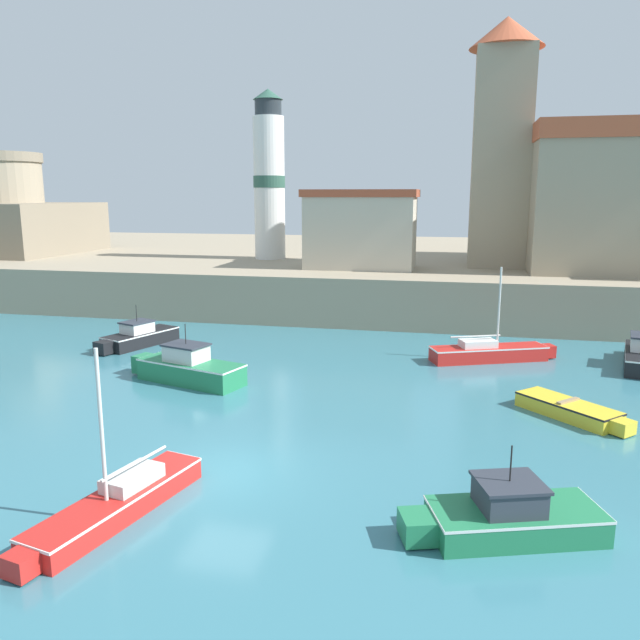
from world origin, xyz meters
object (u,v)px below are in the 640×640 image
object	(u,v)px
dinghy_yellow_0	(571,409)
sailboat_red_6	(490,352)
fortress	(7,219)
harbor_shed_near_wharf	(361,229)
sailboat_red_5	(117,502)
motorboat_green_8	(188,368)
church	(582,189)
lighthouse	(269,178)
motorboat_green_3	(508,516)
motorboat_black_1	(138,337)

from	to	relation	value
dinghy_yellow_0	sailboat_red_6	world-z (taller)	sailboat_red_6
fortress	harbor_shed_near_wharf	distance (m)	32.41
sailboat_red_5	harbor_shed_near_wharf	bearing A→B (deg)	86.63
dinghy_yellow_0	motorboat_green_8	world-z (taller)	motorboat_green_8
dinghy_yellow_0	fortress	xyz separation A→B (m)	(-42.89, 24.42, 5.70)
dinghy_yellow_0	motorboat_green_8	xyz separation A→B (m)	(-15.76, 1.17, 0.32)
sailboat_red_6	motorboat_green_8	distance (m)	14.73
church	lighthouse	size ratio (longest dim) A/B	1.29
motorboat_green_3	fortress	xyz separation A→B (m)	(-40.00, 33.40, 5.51)
motorboat_green_3	motorboat_green_8	size ratio (longest dim) A/B	0.88
sailboat_red_5	church	xyz separation A→B (m)	(16.70, 34.65, 8.13)
fortress	lighthouse	size ratio (longest dim) A/B	0.96
sailboat_red_6	sailboat_red_5	bearing A→B (deg)	-119.36
motorboat_green_8	church	xyz separation A→B (m)	(19.83, 23.31, 7.88)
dinghy_yellow_0	motorboat_green_3	size ratio (longest dim) A/B	0.76
motorboat_black_1	motorboat_green_3	world-z (taller)	motorboat_green_3
sailboat_red_6	fortress	size ratio (longest dim) A/B	0.51
dinghy_yellow_0	church	distance (m)	26.13
motorboat_green_3	church	size ratio (longest dim) A/B	0.31
sailboat_red_6	motorboat_green_8	bearing A→B (deg)	-153.60
sailboat_red_5	church	distance (m)	39.32
church	fortress	size ratio (longest dim) A/B	1.35
harbor_shed_near_wharf	church	bearing A→B (deg)	19.18
fortress	lighthouse	world-z (taller)	lighthouse
dinghy_yellow_0	harbor_shed_near_wharf	xyz separation A→B (m)	(-10.89, 19.27, 5.51)
motorboat_green_8	lighthouse	bearing A→B (deg)	97.75
church	lighthouse	xyz separation A→B (m)	(-22.97, -0.28, 0.85)
motorboat_black_1	motorboat_green_8	distance (m)	7.86
motorboat_black_1	sailboat_red_5	xyz separation A→B (m)	(8.58, -17.01, -0.12)
motorboat_green_8	church	world-z (taller)	church
motorboat_green_3	harbor_shed_near_wharf	size ratio (longest dim) A/B	0.66
motorboat_green_3	church	world-z (taller)	church
motorboat_green_3	sailboat_red_5	bearing A→B (deg)	-172.99
sailboat_red_6	lighthouse	size ratio (longest dim) A/B	0.49
motorboat_green_3	sailboat_red_6	distance (m)	16.70
dinghy_yellow_0	lighthouse	world-z (taller)	lighthouse
church	lighthouse	world-z (taller)	church
motorboat_green_8	harbor_shed_near_wharf	distance (m)	19.45
dinghy_yellow_0	motorboat_black_1	size ratio (longest dim) A/B	0.76
motorboat_black_1	fortress	distance (m)	28.46
dinghy_yellow_0	motorboat_green_3	bearing A→B (deg)	-107.84
sailboat_red_6	lighthouse	distance (m)	24.86
lighthouse	church	bearing A→B (deg)	0.70
motorboat_black_1	harbor_shed_near_wharf	world-z (taller)	harbor_shed_near_wharf
sailboat_red_6	motorboat_green_3	bearing A→B (deg)	-91.14
motorboat_green_3	motorboat_green_8	distance (m)	16.39
fortress	dinghy_yellow_0	bearing A→B (deg)	-29.66
fortress	lighthouse	distance (m)	24.23
motorboat_green_8	harbor_shed_near_wharf	world-z (taller)	harbor_shed_near_wharf
motorboat_green_3	sailboat_red_5	distance (m)	9.81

